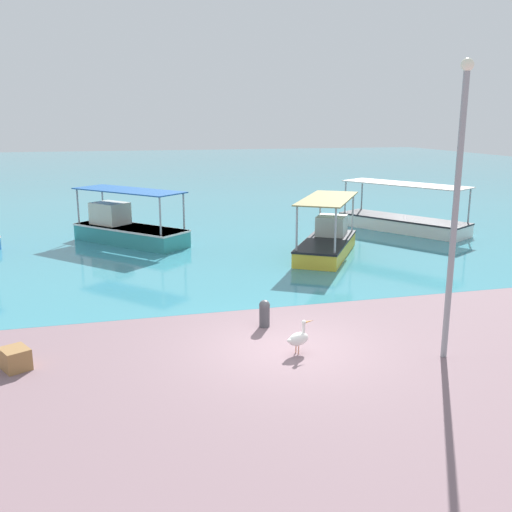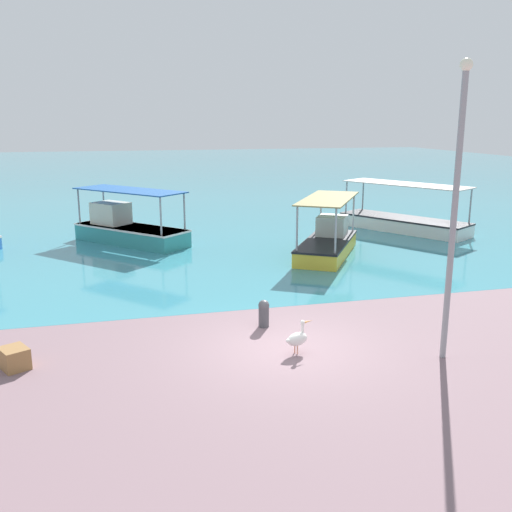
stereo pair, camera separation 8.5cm
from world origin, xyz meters
The scene contains 9 objects.
ground centered at (0.00, 0.00, 0.00)m, with size 120.00×120.00×0.00m, color slate.
harbor_water centered at (0.00, 48.00, 0.00)m, with size 110.00×90.00×0.00m, color teal.
fishing_boat_far_left centered at (-3.34, 13.41, 0.66)m, with size 5.06×5.32×2.41m.
fishing_boat_far_right centered at (10.09, 12.89, 0.50)m, with size 4.93×6.50×2.36m.
fishing_boat_outer centered at (4.54, 8.99, 0.58)m, with size 4.09×5.14×2.37m.
pelican centered at (0.16, -0.39, 0.38)m, with size 0.78×0.46×0.80m.
lamp_post centered at (3.41, -1.43, 3.70)m, with size 0.28×0.28×6.67m.
mooring_bollard centered at (-0.15, 1.54, 0.40)m, with size 0.30×0.30×0.74m.
cargo_crate centered at (-6.23, 0.34, 0.24)m, with size 0.65×0.53×0.48m, color olive.
Camera 2 is at (-3.89, -12.44, 5.43)m, focal length 40.00 mm.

